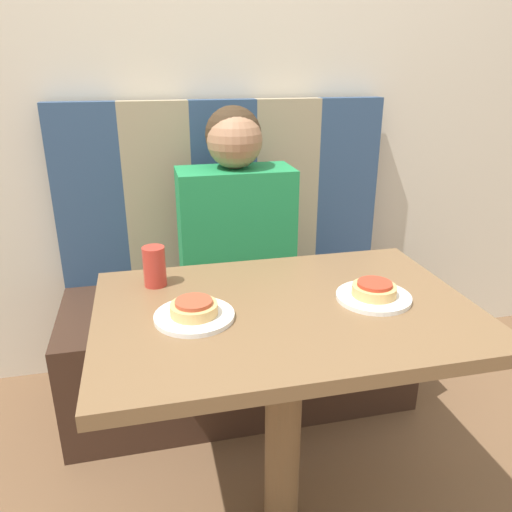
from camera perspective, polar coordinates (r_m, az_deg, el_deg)
wall_back at (r=2.10m, az=-4.43°, el=21.32°), size 7.00×0.05×2.60m
booth_seat at (r=2.07m, az=-2.11°, el=-10.07°), size 1.33×0.57×0.44m
booth_backrest at (r=2.08m, az=-3.67°, el=7.47°), size 1.33×0.06×0.72m
dining_table at (r=1.31m, az=3.33°, el=-9.91°), size 0.94×0.64×0.73m
person at (r=1.84m, az=-2.36°, el=5.21°), size 0.42×0.23×0.72m
plate_left at (r=1.20m, az=-7.06°, el=-6.84°), size 0.19×0.19×0.01m
plate_right at (r=1.32m, az=13.28°, el=-4.59°), size 0.19×0.19×0.01m
pizza_left at (r=1.19m, az=-7.10°, el=-5.89°), size 0.11×0.11×0.04m
pizza_right at (r=1.31m, az=13.36°, el=-3.71°), size 0.11×0.11×0.04m
drinking_cup at (r=1.37m, az=-11.53°, el=-1.17°), size 0.06×0.06×0.11m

